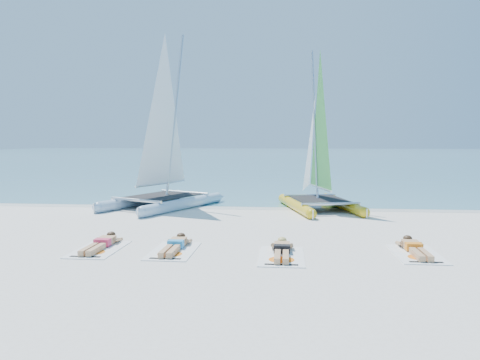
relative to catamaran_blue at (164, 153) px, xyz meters
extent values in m
plane|color=silver|center=(2.42, -5.22, -2.10)|extent=(140.00, 140.00, 0.00)
cube|color=#71ACBD|center=(2.42, 57.78, -2.09)|extent=(140.00, 115.00, 0.01)
cube|color=silver|center=(2.42, 0.28, -2.09)|extent=(140.00, 1.40, 0.01)
cylinder|color=#AACBDF|center=(-0.98, 0.34, -1.89)|extent=(2.30, 4.36, 0.41)
cone|color=#AACBDF|center=(0.09, 2.64, -1.89)|extent=(0.60, 0.70, 0.39)
cylinder|color=#AACBDF|center=(0.89, -0.53, -1.89)|extent=(2.30, 4.36, 0.41)
cone|color=#AACBDF|center=(1.96, 1.78, -1.89)|extent=(0.60, 0.70, 0.39)
cube|color=black|center=(-0.04, -0.10, -1.66)|extent=(2.87, 3.14, 0.03)
cylinder|color=silver|center=(0.30, 0.65, 1.51)|extent=(0.60, 1.14, 6.36)
cylinder|color=gold|center=(5.06, -0.33, -1.91)|extent=(1.33, 4.08, 0.36)
cone|color=gold|center=(4.53, 1.88, -1.91)|extent=(0.46, 0.59, 0.35)
cylinder|color=gold|center=(6.85, 0.11, -1.91)|extent=(1.33, 4.08, 0.36)
cone|color=gold|center=(6.31, 2.31, -1.91)|extent=(0.46, 0.59, 0.35)
cube|color=black|center=(5.96, -0.11, -1.70)|extent=(2.25, 2.62, 0.03)
cylinder|color=silver|center=(5.78, 0.60, 1.12)|extent=(0.34, 1.07, 5.67)
cube|color=white|center=(0.29, -7.09, -2.09)|extent=(1.00, 1.85, 0.02)
cube|color=tan|center=(0.29, -6.66, -1.98)|extent=(0.36, 0.55, 0.17)
cube|color=#DA3359|center=(0.29, -6.86, -1.97)|extent=(0.37, 0.22, 0.17)
cube|color=tan|center=(0.29, -7.46, -2.01)|extent=(0.31, 0.85, 0.13)
sphere|color=tan|center=(0.29, -6.29, -1.94)|extent=(0.21, 0.21, 0.21)
ellipsoid|color=#382414|center=(0.29, -6.28, -1.90)|extent=(0.22, 0.24, 0.15)
cube|color=white|center=(2.10, -7.08, -2.09)|extent=(1.00, 1.85, 0.02)
cube|color=tan|center=(2.10, -6.65, -1.98)|extent=(0.36, 0.55, 0.17)
cube|color=#278ED0|center=(2.10, -6.85, -1.97)|extent=(0.37, 0.22, 0.17)
cube|color=tan|center=(2.10, -7.45, -2.01)|extent=(0.31, 0.85, 0.13)
sphere|color=tan|center=(2.10, -6.28, -1.94)|extent=(0.21, 0.21, 0.21)
ellipsoid|color=#382414|center=(2.10, -6.27, -1.90)|extent=(0.22, 0.24, 0.15)
cube|color=white|center=(4.63, -7.32, -2.09)|extent=(1.00, 1.85, 0.02)
cube|color=tan|center=(4.63, -6.89, -1.98)|extent=(0.36, 0.55, 0.17)
cube|color=black|center=(4.63, -7.09, -1.97)|extent=(0.37, 0.22, 0.17)
cube|color=tan|center=(4.63, -7.69, -2.01)|extent=(0.31, 0.85, 0.13)
sphere|color=tan|center=(4.63, -6.52, -1.94)|extent=(0.21, 0.21, 0.21)
ellipsoid|color=tan|center=(4.63, -6.51, -1.90)|extent=(0.22, 0.24, 0.15)
cube|color=white|center=(7.69, -6.82, -2.09)|extent=(1.00, 1.85, 0.02)
cube|color=tan|center=(7.69, -6.39, -1.98)|extent=(0.36, 0.55, 0.17)
cube|color=orange|center=(7.69, -6.59, -1.97)|extent=(0.37, 0.22, 0.17)
cube|color=tan|center=(7.69, -7.19, -2.01)|extent=(0.31, 0.85, 0.13)
sphere|color=tan|center=(7.69, -6.02, -1.94)|extent=(0.21, 0.21, 0.21)
ellipsoid|color=#382414|center=(7.69, -6.01, -1.90)|extent=(0.22, 0.24, 0.15)
camera|label=1|loc=(4.72, -17.63, 0.52)|focal=35.00mm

